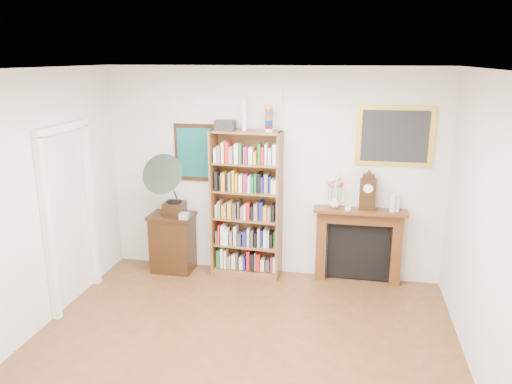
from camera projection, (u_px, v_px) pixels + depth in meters
The scene contains 15 objects.
room at pixel (226, 238), 4.28m from camera, with size 4.51×5.01×2.81m.
door_casing at pixel (69, 202), 5.86m from camera, with size 0.08×1.02×2.17m.
teal_poster at pixel (195, 153), 6.76m from camera, with size 0.58×0.04×0.78m.
small_picture at pixel (272, 102), 6.38m from camera, with size 0.26×0.04×0.30m.
gilt_painting at pixel (395, 136), 6.20m from camera, with size 0.95×0.04×0.75m.
bookshelf at pixel (246, 197), 6.61m from camera, with size 0.94×0.38×2.29m.
side_cabinet at pixel (173, 242), 6.93m from camera, with size 0.60×0.44×0.82m, color black.
fireplace at pixel (359, 239), 6.56m from camera, with size 1.19×0.29×1.01m.
gramophone at pixel (169, 181), 6.59m from camera, with size 0.55×0.68×0.88m.
cd_stack at pixel (184, 216), 6.64m from camera, with size 0.12×0.12×0.08m, color #B1B0BD.
mantel_clock at pixel (368, 193), 6.35m from camera, with size 0.21×0.13×0.47m.
flower_vase at pixel (335, 202), 6.47m from camera, with size 0.15×0.15×0.16m, color silver.
teacup at pixel (348, 209), 6.34m from camera, with size 0.08×0.08×0.06m, color white.
bottle_left at pixel (393, 203), 6.29m from camera, with size 0.07×0.07×0.24m, color silver.
bottle_right at pixel (397, 204), 6.31m from camera, with size 0.06×0.06×0.20m, color silver.
Camera 1 is at (1.02, -3.90, 2.91)m, focal length 35.00 mm.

